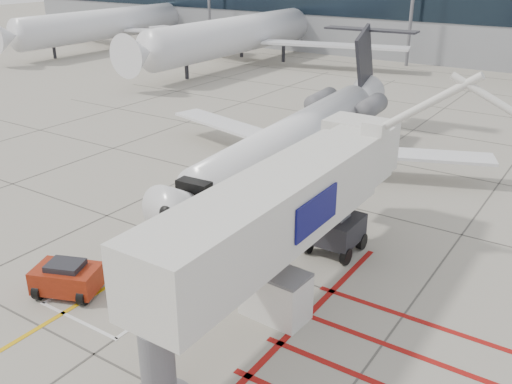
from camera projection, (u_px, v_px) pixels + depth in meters
The scene contains 10 objects.
ground_plane at pixel (172, 299), 22.47m from camera, with size 260.00×260.00×0.00m, color gray.
regional_jet at pixel (279, 122), 32.12m from camera, with size 23.02×29.03×7.61m, color white, non-canonical shape.
jet_bridge at pixel (270, 226), 20.45m from camera, with size 8.46×17.85×7.14m, color silver, non-canonical shape.
pushback_tug at pixel (67, 277), 22.60m from camera, with size 2.53×1.58×1.47m, color maroon, non-canonical shape.
baggage_cart at pixel (265, 215), 28.42m from camera, with size 1.80×1.13×1.13m, color #5B5C61, non-canonical shape.
ground_power_unit at pixel (275, 294), 21.10m from camera, with size 2.43×1.42×1.93m, color silver, non-canonical shape.
cone_nose at pixel (194, 218), 28.78m from camera, with size 0.38×0.38×0.52m, color #DD470B.
cone_side at pixel (298, 235), 27.08m from camera, with size 0.34×0.34×0.48m, color #F4470C.
bg_aircraft_a at pixel (120, 3), 80.81m from camera, with size 36.45×40.50×12.15m, color silver, non-canonical shape.
bg_aircraft_b at pixel (253, 9), 69.11m from camera, with size 38.34×42.60×12.78m, color silver, non-canonical shape.
Camera 1 is at (13.31, -14.05, 12.61)m, focal length 40.00 mm.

